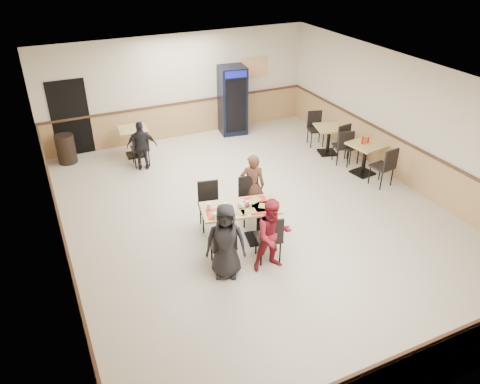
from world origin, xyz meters
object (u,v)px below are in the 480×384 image
diner_woman_right (273,235)px  pepsi_cooler (232,100)px  side_table_far (329,136)px  main_table (240,219)px  diner_woman_left (226,241)px  lone_diner (142,146)px  back_table (134,138)px  side_table_near (365,154)px  diner_man_opposite (252,186)px  trash_bin (66,149)px

diner_woman_right → pepsi_cooler: 6.62m
side_table_far → pepsi_cooler: size_ratio=0.45×
main_table → side_table_far: size_ratio=1.81×
diner_woman_left → lone_diner: size_ratio=1.12×
side_table_far → main_table: bearing=-145.2°
back_table → pepsi_cooler: 3.20m
back_table → side_table_far: bearing=-23.7°
side_table_far → back_table: (-4.89, 2.15, 0.01)m
back_table → side_table_near: bearing=-35.3°
side_table_near → back_table: bearing=144.7°
back_table → diner_woman_right: bearing=-79.5°
diner_woman_right → diner_man_opposite: (0.48, 1.78, 0.01)m
diner_woman_right → pepsi_cooler: size_ratio=0.71×
side_table_far → back_table: bearing=156.3°
side_table_near → back_table: side_table_near is taller
diner_woman_left → diner_woman_right: size_ratio=1.01×
back_table → lone_diner: bearing=-90.0°
main_table → pepsi_cooler: 5.78m
back_table → trash_bin: size_ratio=1.02×
diner_woman_left → pepsi_cooler: (2.90, 6.12, 0.28)m
diner_woman_left → back_table: bearing=117.3°
diner_man_opposite → lone_diner: (-1.57, 3.21, -0.08)m
diner_woman_left → side_table_far: 5.87m
main_table → diner_woman_left: (-0.66, -0.80, 0.19)m
diner_woman_right → side_table_far: size_ratio=1.59×
diner_man_opposite → side_table_near: bearing=-146.6°
diner_woman_right → side_table_far: diner_woman_right is taller
diner_woman_left → side_table_far: diner_woman_left is taller
diner_woman_right → main_table: bearing=106.4°
diner_woman_left → trash_bin: bearing=133.1°
pepsi_cooler → main_table: bearing=-104.5°
diner_man_opposite → trash_bin: bearing=-29.1°
diner_woman_left → pepsi_cooler: bearing=89.5°
side_table_near → back_table: (-5.02, 3.56, -0.02)m
diner_man_opposite → pepsi_cooler: 4.78m
diner_man_opposite → trash_bin: size_ratio=1.88×
lone_diner → diner_woman_right: bearing=118.2°
lone_diner → trash_bin: 2.17m
diner_man_opposite → trash_bin: diner_man_opposite is taller
main_table → diner_man_opposite: 1.06m
back_table → trash_bin: bearing=168.7°
main_table → diner_man_opposite: bearing=62.1°
diner_man_opposite → side_table_near: size_ratio=1.67×
main_table → side_table_near: (4.12, 1.36, 0.01)m
main_table → trash_bin: main_table is taller
side_table_far → back_table: back_table is taller
pepsi_cooler → side_table_near: bearing=-56.2°
diner_woman_left → back_table: (-0.24, 5.72, -0.20)m
main_table → side_table_far: bearing=46.4°
diner_woman_left → diner_man_opposite: bearing=75.4°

